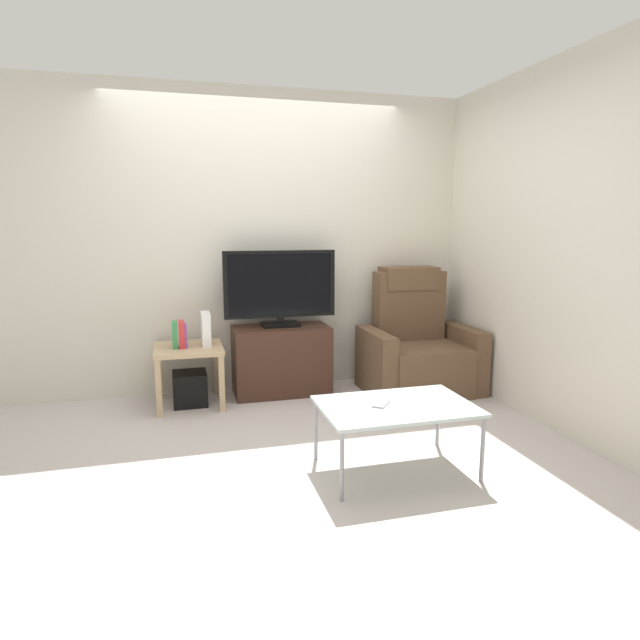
{
  "coord_description": "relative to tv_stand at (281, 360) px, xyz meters",
  "views": [
    {
      "loc": [
        -0.74,
        -3.63,
        1.45
      ],
      "look_at": [
        0.39,
        0.5,
        0.7
      ],
      "focal_mm": 30.35,
      "sensor_mm": 36.0,
      "label": 1
    }
  ],
  "objects": [
    {
      "name": "recliner_armchair",
      "position": [
        1.19,
        -0.19,
        0.08
      ],
      "size": [
        0.98,
        0.78,
        1.08
      ],
      "rotation": [
        0.0,
        0.0,
        0.18
      ],
      "color": "brown",
      "rests_on": "ground"
    },
    {
      "name": "television",
      "position": [
        0.0,
        0.02,
        0.64
      ],
      "size": [
        0.96,
        0.2,
        0.65
      ],
      "color": "black",
      "rests_on": "tv_stand"
    },
    {
      "name": "book_middle",
      "position": [
        -0.83,
        -0.12,
        0.3
      ],
      "size": [
        0.04,
        0.14,
        0.22
      ],
      "primitive_type": "cube",
      "color": "red",
      "rests_on": "side_table"
    },
    {
      "name": "coffee_table",
      "position": [
        0.36,
        -1.67,
        0.09
      ],
      "size": [
        0.9,
        0.6,
        0.41
      ],
      "color": "#B2C6C1",
      "rests_on": "ground"
    },
    {
      "name": "cell_phone",
      "position": [
        0.28,
        -1.64,
        0.12
      ],
      "size": [
        0.15,
        0.16,
        0.01
      ],
      "primitive_type": "cube",
      "rotation": [
        0.0,
        0.0,
        -0.67
      ],
      "color": "#B7B7BC",
      "rests_on": "coffee_table"
    },
    {
      "name": "book_leftmost",
      "position": [
        -0.88,
        -0.12,
        0.3
      ],
      "size": [
        0.04,
        0.12,
        0.21
      ],
      "primitive_type": "cube",
      "color": "#388C4C",
      "rests_on": "side_table"
    },
    {
      "name": "book_rightmost",
      "position": [
        -0.81,
        -0.12,
        0.29
      ],
      "size": [
        0.03,
        0.12,
        0.19
      ],
      "primitive_type": "cube",
      "color": "purple",
      "rests_on": "side_table"
    },
    {
      "name": "wall_back",
      "position": [
        -0.14,
        0.27,
        1.0
      ],
      "size": [
        6.4,
        0.06,
        2.6
      ],
      "primitive_type": "cube",
      "color": "beige",
      "rests_on": "ground"
    },
    {
      "name": "game_console",
      "position": [
        -0.64,
        -0.09,
        0.32
      ],
      "size": [
        0.07,
        0.2,
        0.27
      ],
      "primitive_type": "cube",
      "color": "white",
      "rests_on": "side_table"
    },
    {
      "name": "side_table",
      "position": [
        -0.78,
        -0.1,
        0.11
      ],
      "size": [
        0.54,
        0.54,
        0.49
      ],
      "color": "tan",
      "rests_on": "ground"
    },
    {
      "name": "wall_side",
      "position": [
        1.74,
        -0.86,
        1.0
      ],
      "size": [
        0.06,
        4.48,
        2.6
      ],
      "primitive_type": "cube",
      "color": "beige",
      "rests_on": "ground"
    },
    {
      "name": "subwoofer_box",
      "position": [
        -0.78,
        -0.1,
        -0.16
      ],
      "size": [
        0.27,
        0.27,
        0.27
      ],
      "primitive_type": "cube",
      "color": "black",
      "rests_on": "ground"
    },
    {
      "name": "tv_stand",
      "position": [
        0.0,
        0.0,
        0.0
      ],
      "size": [
        0.82,
        0.41,
        0.59
      ],
      "color": "#3D2319",
      "rests_on": "ground"
    },
    {
      "name": "ground_plane",
      "position": [
        -0.14,
        -0.86,
        -0.3
      ],
      "size": [
        6.4,
        6.4,
        0.0
      ],
      "primitive_type": "plane",
      "color": "#BCB2AD"
    }
  ]
}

